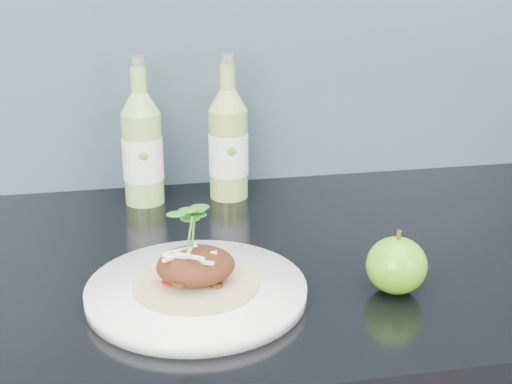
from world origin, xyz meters
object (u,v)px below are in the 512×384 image
(dinner_plate, at_px, (197,291))
(green_apple, at_px, (397,265))
(cider_bottle_right, at_px, (228,144))
(cider_bottle_left, at_px, (142,149))

(dinner_plate, xyz_separation_m, green_apple, (0.23, -0.03, 0.02))
(cider_bottle_right, bearing_deg, green_apple, -45.60)
(dinner_plate, bearing_deg, cider_bottle_left, 97.61)
(green_apple, distance_m, cider_bottle_right, 0.38)
(green_apple, bearing_deg, cider_bottle_right, 111.81)
(cider_bottle_right, bearing_deg, dinner_plate, -82.74)
(dinner_plate, xyz_separation_m, cider_bottle_right, (0.09, 0.32, 0.08))
(green_apple, distance_m, cider_bottle_left, 0.44)
(dinner_plate, relative_size, cider_bottle_right, 1.17)
(green_apple, relative_size, cider_bottle_left, 0.41)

